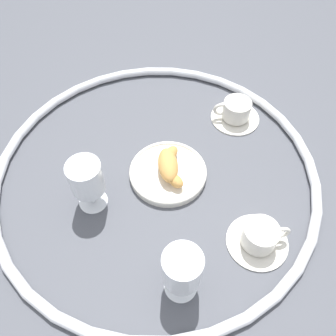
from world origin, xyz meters
name	(u,v)px	position (x,y,z in m)	size (l,w,h in m)	color
ground_plane	(156,175)	(0.00, 0.00, 0.00)	(2.20, 2.20, 0.00)	#4C4F56
table_chrome_rim	(156,172)	(0.00, 0.00, 0.01)	(0.80, 0.80, 0.02)	silver
pastry_plate	(168,172)	(-0.01, 0.03, 0.01)	(0.19, 0.19, 0.02)	silver
croissant_large	(169,165)	(-0.01, 0.03, 0.04)	(0.13, 0.10, 0.04)	#D6994C
coffee_cup_near	(260,237)	(0.11, 0.27, 0.03)	(0.14, 0.14, 0.06)	silver
coffee_cup_far	(236,112)	(-0.25, 0.15, 0.03)	(0.14, 0.14, 0.06)	silver
juice_glass_left	(182,270)	(0.25, 0.14, 0.09)	(0.08, 0.08, 0.14)	white
juice_glass_right	(86,180)	(0.12, -0.12, 0.09)	(0.08, 0.08, 0.14)	white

